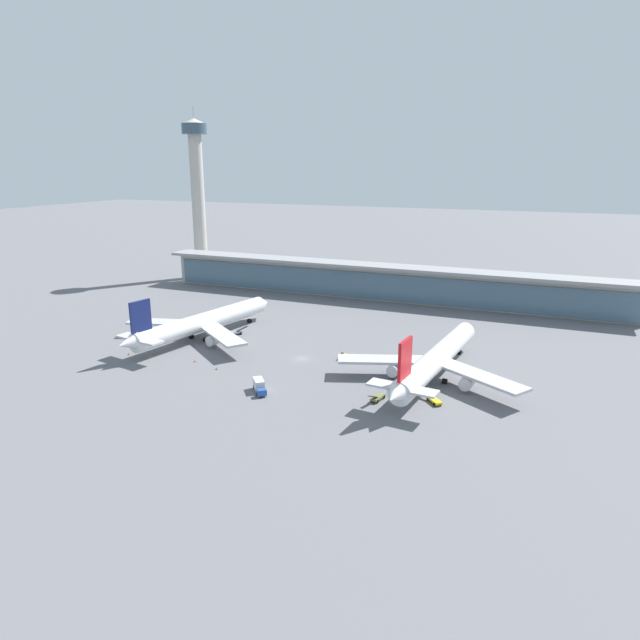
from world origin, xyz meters
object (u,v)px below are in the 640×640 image
(airliner_centre_stand, at_px, (436,360))
(service_truck_on_taxiway_grey, at_px, (236,332))
(service_truck_mid_apron_blue, at_px, (259,386))
(safety_cone_alpha, at_px, (153,354))
(service_truck_under_wing_olive, at_px, (377,398))
(service_truck_by_tail_yellow, at_px, (434,400))
(safety_cone_delta, at_px, (216,368))
(airliner_left_stand, at_px, (201,323))
(service_truck_near_nose_yellow, at_px, (343,356))
(safety_cone_bravo, at_px, (129,354))
(safety_cone_charlie, at_px, (195,361))
(control_tower, at_px, (197,188))

(airliner_centre_stand, distance_m, service_truck_on_taxiway_grey, 72.69)
(service_truck_mid_apron_blue, xyz_separation_m, safety_cone_alpha, (-44.02, 12.99, -1.37))
(service_truck_on_taxiway_grey, height_order, safety_cone_alpha, service_truck_on_taxiway_grey)
(service_truck_under_wing_olive, height_order, service_truck_by_tail_yellow, same)
(service_truck_mid_apron_blue, distance_m, safety_cone_delta, 21.31)
(airliner_left_stand, relative_size, service_truck_mid_apron_blue, 9.39)
(safety_cone_alpha, bearing_deg, airliner_centre_stand, 8.67)
(service_truck_near_nose_yellow, bearing_deg, service_truck_mid_apron_blue, -108.93)
(service_truck_near_nose_yellow, relative_size, service_truck_mid_apron_blue, 0.41)
(airliner_left_stand, xyz_separation_m, safety_cone_bravo, (-11.48, -22.15, -5.32))
(airliner_left_stand, height_order, safety_cone_charlie, airliner_left_stand)
(airliner_left_stand, xyz_separation_m, service_truck_under_wing_olive, (68.57, -25.85, -4.83))
(service_truck_under_wing_olive, distance_m, safety_cone_bravo, 80.14)
(service_truck_on_taxiway_grey, bearing_deg, service_truck_near_nose_yellow, -12.29)
(service_truck_near_nose_yellow, bearing_deg, control_tower, 140.71)
(safety_cone_delta, bearing_deg, service_truck_mid_apron_blue, -26.64)
(service_truck_near_nose_yellow, height_order, service_truck_by_tail_yellow, service_truck_by_tail_yellow)
(service_truck_mid_apron_blue, height_order, safety_cone_delta, service_truck_mid_apron_blue)
(service_truck_near_nose_yellow, bearing_deg, safety_cone_charlie, -153.97)
(service_truck_on_taxiway_grey, bearing_deg, airliner_left_stand, -131.75)
(safety_cone_alpha, bearing_deg, airliner_left_stand, 75.85)
(airliner_centre_stand, bearing_deg, service_truck_near_nose_yellow, 168.53)
(service_truck_on_taxiway_grey, bearing_deg, safety_cone_alpha, -114.27)
(safety_cone_alpha, bearing_deg, safety_cone_delta, -7.86)
(airliner_left_stand, distance_m, safety_cone_bravo, 25.51)
(airliner_centre_stand, height_order, service_truck_mid_apron_blue, airliner_centre_stand)
(service_truck_by_tail_yellow, bearing_deg, service_truck_near_nose_yellow, 146.20)
(control_tower, bearing_deg, service_truck_by_tail_yellow, -38.14)
(service_truck_under_wing_olive, bearing_deg, service_truck_on_taxiway_grey, 150.48)
(airliner_centre_stand, distance_m, service_truck_under_wing_olive, 22.42)
(airliner_left_stand, height_order, service_truck_on_taxiway_grey, airliner_left_stand)
(service_truck_under_wing_olive, bearing_deg, safety_cone_bravo, 177.35)
(service_truck_by_tail_yellow, relative_size, safety_cone_delta, 8.64)
(service_truck_near_nose_yellow, distance_m, safety_cone_alpha, 57.88)
(safety_cone_bravo, bearing_deg, airliner_left_stand, 62.60)
(control_tower, height_order, safety_cone_alpha, control_tower)
(safety_cone_bravo, bearing_deg, service_truck_under_wing_olive, -2.65)
(airliner_left_stand, xyz_separation_m, safety_cone_charlie, (10.86, -19.72, -5.32))
(airliner_centre_stand, xyz_separation_m, service_truck_by_tail_yellow, (2.99, -15.36, -4.83))
(airliner_left_stand, relative_size, service_truck_near_nose_yellow, 22.83)
(airliner_centre_stand, xyz_separation_m, service_truck_mid_apron_blue, (-39.45, -25.72, -3.94))
(service_truck_mid_apron_blue, distance_m, safety_cone_alpha, 45.91)
(airliner_centre_stand, bearing_deg, service_truck_under_wing_olive, -117.40)
(airliner_centre_stand, bearing_deg, service_truck_mid_apron_blue, -146.90)
(safety_cone_alpha, xyz_separation_m, safety_cone_bravo, (-6.65, -3.01, 0.00))
(safety_cone_charlie, bearing_deg, airliner_centre_stand, 11.11)
(service_truck_on_taxiway_grey, relative_size, safety_cone_charlie, 8.50)
(airliner_centre_stand, xyz_separation_m, service_truck_near_nose_yellow, (-28.64, 5.81, -4.76))
(service_truck_near_nose_yellow, distance_m, service_truck_mid_apron_blue, 33.34)
(control_tower, bearing_deg, service_truck_mid_apron_blue, -50.67)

